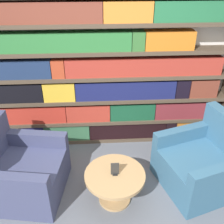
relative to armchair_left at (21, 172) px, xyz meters
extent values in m
plane|color=slate|center=(1.04, -0.43, -0.30)|extent=(14.00, 14.00, 0.00)
cube|color=silver|center=(1.04, 1.14, 0.75)|extent=(3.58, 0.05, 2.10)
cube|color=brown|center=(1.04, 1.02, -0.27)|extent=(3.48, 0.30, 0.05)
cube|color=brown|center=(1.04, 1.02, 0.05)|extent=(3.48, 0.30, 0.05)
cube|color=brown|center=(1.04, 1.02, 0.40)|extent=(3.48, 0.30, 0.05)
cube|color=brown|center=(1.04, 1.02, 0.75)|extent=(3.48, 0.30, 0.05)
cube|color=brown|center=(1.04, 1.02, 1.10)|extent=(3.48, 0.30, 0.05)
cube|color=brown|center=(1.04, 1.02, 1.45)|extent=(3.48, 0.30, 0.05)
cube|color=#1F1E51|center=(-0.07, 0.99, -0.12)|extent=(0.35, 0.20, 0.26)
cube|color=#376946|center=(0.45, 0.99, -0.12)|extent=(0.67, 0.20, 0.26)
cube|color=black|center=(1.37, 0.99, -0.12)|extent=(1.15, 0.20, 0.26)
cube|color=black|center=(2.03, 0.99, -0.12)|extent=(0.16, 0.20, 0.26)
cube|color=orange|center=(2.36, 0.99, -0.12)|extent=(0.48, 0.20, 0.26)
cube|color=#B93124|center=(-0.06, 0.99, 0.21)|extent=(1.04, 0.20, 0.26)
cube|color=#B73829|center=(0.78, 0.99, 0.21)|extent=(0.63, 0.20, 0.26)
cube|color=#195233|center=(1.43, 0.99, 0.21)|extent=(0.65, 0.20, 0.26)
cube|color=maroon|center=(2.21, 0.99, 0.21)|extent=(0.88, 0.20, 0.26)
cube|color=black|center=(-0.23, 0.99, 0.56)|extent=(0.82, 0.20, 0.27)
cube|color=gold|center=(0.40, 0.99, 0.56)|extent=(0.43, 0.20, 0.27)
cube|color=navy|center=(1.32, 0.99, 0.56)|extent=(1.39, 0.20, 0.27)
cube|color=black|center=(2.12, 0.99, 0.56)|extent=(0.19, 0.20, 0.27)
cube|color=brown|center=(2.43, 0.99, 0.56)|extent=(0.40, 0.20, 0.27)
cube|color=navy|center=(-0.03, 0.99, 0.90)|extent=(0.72, 0.20, 0.24)
cube|color=#B44024|center=(0.42, 0.99, 0.90)|extent=(0.17, 0.20, 0.24)
cube|color=#B03529|center=(1.56, 0.99, 0.90)|extent=(2.10, 0.20, 0.24)
cube|color=#30793A|center=(0.37, 0.99, 1.25)|extent=(2.01, 0.20, 0.24)
cube|color=#366E33|center=(1.46, 0.99, 1.25)|extent=(0.16, 0.20, 0.24)
cube|color=orange|center=(1.87, 0.99, 1.25)|extent=(0.63, 0.20, 0.24)
cube|color=brown|center=(0.31, 0.99, 1.60)|extent=(1.41, 0.20, 0.25)
cube|color=orange|center=(1.32, 0.99, 1.60)|extent=(0.59, 0.20, 0.25)
cube|color=#256D42|center=(2.11, 0.99, 1.60)|extent=(0.95, 0.20, 0.25)
cube|color=#42476B|center=(0.04, -0.01, -0.08)|extent=(1.00, 0.98, 0.42)
cube|color=#42476B|center=(0.06, -0.38, 0.22)|extent=(0.75, 0.23, 0.18)
cube|color=#42476B|center=(0.17, 0.35, 0.22)|extent=(0.75, 0.23, 0.18)
cube|color=#386684|center=(2.14, -0.01, -0.08)|extent=(1.09, 1.08, 0.42)
cube|color=#386684|center=(1.97, 0.32, 0.22)|extent=(0.74, 0.34, 0.18)
cube|color=#386684|center=(2.19, -0.38, 0.22)|extent=(0.74, 0.34, 0.18)
cylinder|color=tan|center=(1.09, -0.21, -0.11)|extent=(0.12, 0.12, 0.36)
cylinder|color=tan|center=(1.09, -0.21, -0.28)|extent=(0.37, 0.37, 0.03)
cylinder|color=tan|center=(1.09, -0.21, 0.09)|extent=(0.68, 0.68, 0.04)
cube|color=black|center=(1.09, -0.21, 0.11)|extent=(0.05, 0.06, 0.01)
cube|color=#2D2D2D|center=(1.09, -0.21, 0.19)|extent=(0.09, 0.01, 0.16)
camera|label=1|loc=(0.94, -2.32, 2.20)|focal=42.00mm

